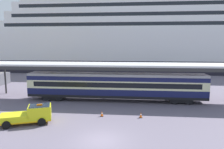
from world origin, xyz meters
TOP-DOWN VIEW (x-y plane):
  - ground_plane at (0.00, 0.00)m, footprint 400.00×400.00m
  - cruise_ship at (18.45, 54.95)m, footprint 121.12×28.11m
  - platform_canopy at (0.19, 13.52)m, footprint 47.60×5.69m
  - train_carriage at (0.19, 13.12)m, footprint 25.87×2.81m
  - service_truck at (-8.00, 3.26)m, footprint 5.58×3.73m
  - traffic_cone_near at (-0.83, 6.12)m, footprint 0.36×0.36m
  - traffic_cone_mid at (3.66, 6.11)m, footprint 0.36×0.36m

SIDE VIEW (x-z plane):
  - ground_plane at x=0.00m, z-range 0.00..0.00m
  - traffic_cone_near at x=-0.83m, z-range -0.01..0.64m
  - traffic_cone_mid at x=3.66m, z-range -0.01..0.65m
  - service_truck at x=-8.00m, z-range -0.02..2.00m
  - train_carriage at x=0.19m, z-range 0.26..4.37m
  - platform_canopy at x=0.19m, z-range 2.52..8.02m
  - cruise_ship at x=18.45m, z-range -5.98..28.01m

